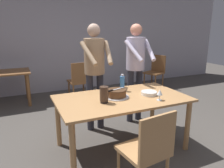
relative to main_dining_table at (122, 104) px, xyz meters
The scene contains 15 objects.
ground_plane 0.65m from the main_dining_table, ahead, with size 14.00×14.00×0.00m, color #4C4742.
back_wall 3.34m from the main_dining_table, 90.00° to the left, with size 10.00×0.12×2.70m, color #ADA8B2.
main_dining_table is the anchor object (origin of this frame).
cake_on_platter 0.16m from the main_dining_table, 154.74° to the left, with size 0.34×0.34×0.11m.
cake_knife 0.25m from the main_dining_table, behind, with size 0.26×0.10×0.02m.
plate_stack 0.42m from the main_dining_table, ahead, with size 0.22×0.22×0.05m.
wine_glass_near 0.53m from the main_dining_table, 37.48° to the right, with size 0.08×0.08×0.14m.
water_bottle 0.38m from the main_dining_table, 63.35° to the left, with size 0.07×0.07×0.25m.
hurricane_lamp 0.37m from the main_dining_table, 162.09° to the right, with size 0.11×0.11×0.21m.
person_cutting_cake 0.83m from the main_dining_table, 100.66° to the left, with size 0.47×0.55×1.72m.
person_standing_beside 1.05m from the main_dining_table, 49.57° to the left, with size 0.47×0.56×1.72m.
chair_near_side 0.90m from the main_dining_table, 99.25° to the right, with size 0.49×0.49×0.90m.
background_table 2.97m from the main_dining_table, 120.27° to the left, with size 1.00×0.70×0.74m.
background_chair_0 3.32m from the main_dining_table, 47.12° to the left, with size 0.57×0.57×0.90m.
background_chair_1 2.24m from the main_dining_table, 89.15° to the left, with size 0.46×0.46×0.90m.
Camera 1 is at (-1.27, -2.51, 1.69)m, focal length 35.17 mm.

